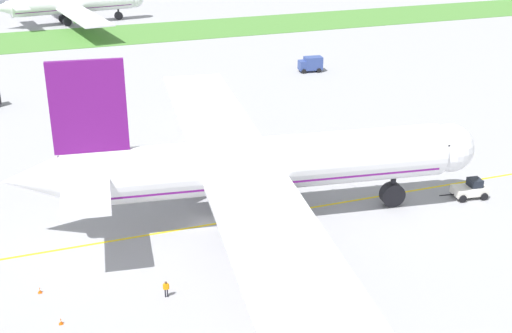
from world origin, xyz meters
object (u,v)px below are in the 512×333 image
(ground_crew_wingwalker_port, at_px, (166,287))
(parked_airliner_far_left, at_px, (71,5))
(airliner_foreground, at_px, (254,166))
(service_truck_fuel_bowser, at_px, (311,64))
(traffic_cone_port_wing, at_px, (61,321))
(pushback_tug, at_px, (470,189))
(traffic_cone_near_nose, at_px, (40,290))
(ground_crew_marshaller_front, at_px, (273,227))

(ground_crew_wingwalker_port, bearing_deg, parked_airliner_far_left, 87.20)
(airliner_foreground, bearing_deg, service_truck_fuel_bowser, 59.97)
(traffic_cone_port_wing, bearing_deg, pushback_tug, 10.76)
(ground_crew_wingwalker_port, distance_m, traffic_cone_near_nose, 11.46)
(pushback_tug, bearing_deg, traffic_cone_near_nose, -175.88)
(airliner_foreground, relative_size, parked_airliner_far_left, 1.29)
(ground_crew_marshaller_front, distance_m, traffic_cone_near_nose, 23.67)
(ground_crew_wingwalker_port, height_order, parked_airliner_far_left, parked_airliner_far_left)
(traffic_cone_near_nose, xyz_separation_m, traffic_cone_port_wing, (1.31, -5.47, 0.00))
(ground_crew_wingwalker_port, bearing_deg, pushback_tug, 11.97)
(traffic_cone_port_wing, bearing_deg, parked_airliner_far_left, 83.34)
(pushback_tug, bearing_deg, ground_crew_marshaller_front, -178.11)
(traffic_cone_near_nose, xyz_separation_m, service_truck_fuel_bowser, (55.06, 62.50, 1.29))
(pushback_tug, xyz_separation_m, ground_crew_marshaller_front, (-24.98, -0.82, -0.03))
(ground_crew_marshaller_front, height_order, traffic_cone_near_nose, ground_crew_marshaller_front)
(traffic_cone_near_nose, height_order, service_truck_fuel_bowser, service_truck_fuel_bowser)
(airliner_foreground, distance_m, traffic_cone_near_nose, 24.70)
(ground_crew_marshaller_front, distance_m, parked_airliner_far_left, 126.76)
(airliner_foreground, relative_size, service_truck_fuel_bowser, 16.56)
(pushback_tug, distance_m, ground_crew_wingwalker_port, 38.85)
(airliner_foreground, distance_m, traffic_cone_port_wing, 25.64)
(traffic_cone_near_nose, bearing_deg, airliner_foreground, 16.83)
(ground_crew_marshaller_front, xyz_separation_m, traffic_cone_near_nose, (-23.51, -2.67, -0.73))
(airliner_foreground, xyz_separation_m, pushback_tug, (25.55, -3.44, -5.25))
(airliner_foreground, bearing_deg, pushback_tug, -7.67)
(airliner_foreground, relative_size, ground_crew_marshaller_front, 47.57)
(ground_crew_wingwalker_port, bearing_deg, traffic_cone_near_nose, 156.47)
(ground_crew_marshaller_front, xyz_separation_m, traffic_cone_port_wing, (-22.19, -8.14, -0.73))
(traffic_cone_port_wing, bearing_deg, service_truck_fuel_bowser, 51.67)
(airliner_foreground, height_order, service_truck_fuel_bowser, airliner_foreground)
(pushback_tug, xyz_separation_m, service_truck_fuel_bowser, (6.57, 59.01, 0.53))
(parked_airliner_far_left, bearing_deg, traffic_cone_near_nose, -97.51)
(parked_airliner_far_left, bearing_deg, traffic_cone_port_wing, -96.66)
(traffic_cone_near_nose, relative_size, traffic_cone_port_wing, 1.00)
(traffic_cone_near_nose, bearing_deg, parked_airliner_far_left, 82.49)
(traffic_cone_near_nose, xyz_separation_m, parked_airliner_far_left, (17.03, 129.20, 4.63))
(ground_crew_wingwalker_port, height_order, service_truck_fuel_bowser, service_truck_fuel_bowser)
(ground_crew_marshaller_front, xyz_separation_m, parked_airliner_far_left, (-6.48, 126.53, 3.91))
(ground_crew_marshaller_front, bearing_deg, ground_crew_wingwalker_port, -150.94)
(ground_crew_marshaller_front, relative_size, traffic_cone_port_wing, 2.87)
(traffic_cone_near_nose, distance_m, parked_airliner_far_left, 130.40)
(pushback_tug, distance_m, parked_airliner_far_left, 129.64)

